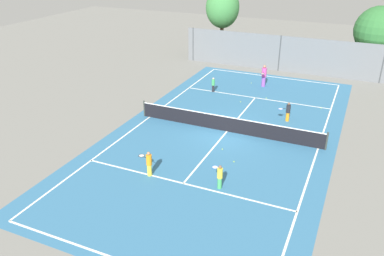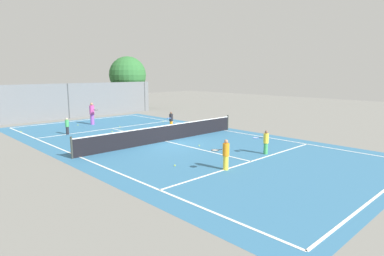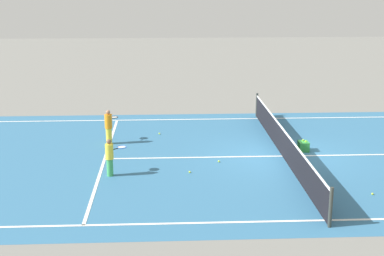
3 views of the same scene
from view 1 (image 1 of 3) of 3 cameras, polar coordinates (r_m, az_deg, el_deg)
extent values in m
plane|color=slate|center=(24.62, 5.09, -0.49)|extent=(80.00, 80.00, 0.00)
cube|color=teal|center=(24.61, 5.09, -0.49)|extent=(13.00, 25.00, 0.00)
cube|color=white|center=(26.70, -6.11, 1.61)|extent=(0.10, 24.00, 0.01)
cube|color=white|center=(23.65, 17.77, -2.82)|extent=(0.10, 24.00, 0.01)
cube|color=white|center=(35.43, 11.60, 7.27)|extent=(11.00, 0.10, 0.01)
cube|color=white|center=(19.42, -1.26, -8.00)|extent=(11.00, 0.10, 0.01)
cube|color=white|center=(30.27, 9.13, 4.35)|extent=(11.00, 0.10, 0.01)
cube|color=white|center=(24.61, 5.09, -0.48)|extent=(0.10, 12.80, 0.01)
cylinder|color=#333833|center=(26.68, -6.91, 2.82)|extent=(0.10, 0.10, 1.10)
cylinder|color=#333833|center=(23.38, 18.90, -1.82)|extent=(0.10, 0.10, 1.10)
cube|color=black|center=(24.41, 5.13, 0.51)|extent=(11.80, 0.03, 0.95)
cube|color=white|center=(24.21, 5.17, 1.59)|extent=(11.80, 0.04, 0.05)
cube|color=slate|center=(36.87, 12.55, 10.47)|extent=(18.00, 0.06, 3.20)
cylinder|color=#3F4447|center=(39.38, 0.18, 11.99)|extent=(0.12, 0.12, 3.20)
cylinder|color=#3F4447|center=(36.87, 12.55, 10.47)|extent=(0.12, 0.12, 3.20)
cylinder|color=#3F4447|center=(36.24, 25.87, 8.29)|extent=(0.12, 0.12, 3.20)
cylinder|color=brown|center=(38.27, 24.63, 8.69)|extent=(0.39, 0.39, 2.40)
sphere|color=#2D6B33|center=(37.69, 25.39, 12.63)|extent=(4.05, 4.05, 4.05)
cylinder|color=brown|center=(40.82, 4.28, 12.55)|extent=(0.37, 0.37, 3.41)
ellipsoid|color=#3D8442|center=(40.24, 4.43, 16.97)|extent=(3.28, 3.09, 3.94)
cylinder|color=purple|center=(32.74, 10.30, 6.64)|extent=(0.30, 0.30, 0.83)
cylinder|color=#D14799|center=(32.51, 10.40, 7.94)|extent=(0.38, 0.38, 0.72)
sphere|color=#A37556|center=(32.37, 10.47, 8.74)|extent=(0.22, 0.22, 0.22)
cylinder|color=black|center=(32.18, 10.28, 7.83)|extent=(0.04, 0.20, 0.03)
torus|color=black|center=(31.94, 10.19, 7.71)|extent=(0.35, 0.35, 0.03)
cylinder|color=silver|center=(31.94, 10.19, 7.71)|extent=(0.29, 0.29, 0.00)
cylinder|color=#232328|center=(31.12, 3.07, 5.74)|extent=(0.20, 0.20, 0.53)
cylinder|color=#3FA559|center=(30.95, 3.09, 6.61)|extent=(0.24, 0.24, 0.47)
sphere|color=beige|center=(30.86, 3.11, 7.15)|extent=(0.14, 0.14, 0.14)
cylinder|color=orange|center=(26.58, 13.64, 1.60)|extent=(0.22, 0.22, 0.61)
cylinder|color=#232328|center=(26.37, 13.77, 2.73)|extent=(0.28, 0.28, 0.53)
sphere|color=brown|center=(26.24, 13.84, 3.42)|extent=(0.16, 0.16, 0.16)
cylinder|color=black|center=(26.24, 13.19, 2.74)|extent=(0.18, 0.14, 0.03)
torus|color=blue|center=(26.15, 12.69, 2.71)|extent=(0.46, 0.46, 0.03)
cylinder|color=silver|center=(26.15, 12.69, 2.71)|extent=(0.38, 0.38, 0.00)
cylinder|color=yellow|center=(20.00, -6.16, -6.05)|extent=(0.23, 0.23, 0.63)
cylinder|color=orange|center=(19.70, -6.24, -4.59)|extent=(0.29, 0.29, 0.55)
sphere|color=#A37556|center=(19.53, -6.29, -3.68)|extent=(0.17, 0.17, 0.17)
cylinder|color=black|center=(19.89, -6.82, -4.23)|extent=(0.20, 0.09, 0.03)
torus|color=black|center=(20.05, -7.29, -3.99)|extent=(0.42, 0.42, 0.03)
cylinder|color=silver|center=(20.05, -7.29, -3.99)|extent=(0.35, 0.35, 0.00)
cylinder|color=#3FA559|center=(18.99, 4.01, -7.91)|extent=(0.21, 0.21, 0.58)
cylinder|color=yellow|center=(18.70, 4.06, -6.53)|extent=(0.26, 0.26, 0.51)
sphere|color=brown|center=(18.53, 4.09, -5.66)|extent=(0.16, 0.16, 0.16)
cylinder|color=black|center=(18.90, 3.69, -6.05)|extent=(0.17, 0.16, 0.03)
torus|color=blue|center=(19.09, 3.37, -5.69)|extent=(0.47, 0.47, 0.03)
cylinder|color=silver|center=(19.09, 3.37, -5.69)|extent=(0.39, 0.39, 0.00)
cube|color=green|center=(25.48, 4.50, 0.91)|extent=(0.46, 0.36, 0.36)
sphere|color=#CCE533|center=(25.42, 4.32, 1.38)|extent=(0.07, 0.07, 0.07)
sphere|color=#CCE533|center=(25.41, 4.76, 1.36)|extent=(0.07, 0.07, 0.07)
sphere|color=#CCE533|center=(29.27, 7.03, 3.79)|extent=(0.07, 0.07, 0.07)
sphere|color=#CCE533|center=(33.41, 8.54, 6.46)|extent=(0.07, 0.07, 0.07)
sphere|color=#CCE533|center=(25.51, 14.57, -0.21)|extent=(0.07, 0.07, 0.07)
sphere|color=#CCE533|center=(29.38, 18.15, 2.77)|extent=(0.07, 0.07, 0.07)
sphere|color=#CCE533|center=(21.27, 6.08, -4.87)|extent=(0.07, 0.07, 0.07)
sphere|color=#CCE533|center=(24.55, 11.93, -0.97)|extent=(0.07, 0.07, 0.07)
sphere|color=#CCE533|center=(22.44, 4.41, -3.08)|extent=(0.07, 0.07, 0.07)
sphere|color=#CCE533|center=(30.25, 10.69, 4.26)|extent=(0.07, 0.07, 0.07)
sphere|color=#CCE533|center=(22.14, -6.46, -3.59)|extent=(0.07, 0.07, 0.07)
sphere|color=#CCE533|center=(34.70, 1.85, 7.44)|extent=(0.07, 0.07, 0.07)
camera|label=2|loc=(21.22, -46.12, -0.64)|focal=30.39mm
camera|label=3|loc=(21.14, 57.57, 1.45)|focal=52.29mm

